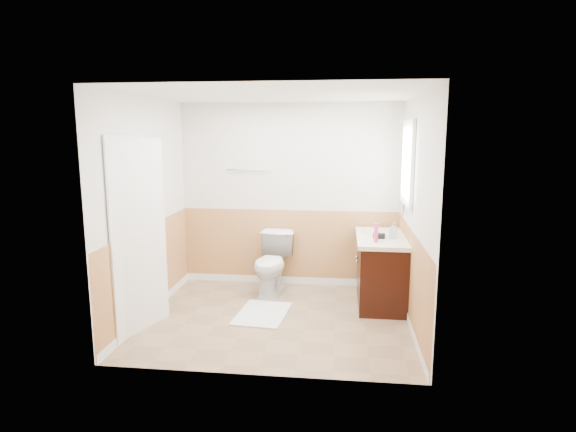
# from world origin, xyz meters

# --- Properties ---
(floor) EXTENTS (3.00, 3.00, 0.00)m
(floor) POSITION_xyz_m (0.00, 0.00, 0.00)
(floor) COLOR #8C7051
(floor) RESTS_ON ground
(ceiling) EXTENTS (3.00, 3.00, 0.00)m
(ceiling) POSITION_xyz_m (0.00, 0.00, 2.50)
(ceiling) COLOR white
(ceiling) RESTS_ON floor
(wall_back) EXTENTS (3.00, 0.00, 3.00)m
(wall_back) POSITION_xyz_m (0.00, 1.30, 1.25)
(wall_back) COLOR silver
(wall_back) RESTS_ON floor
(wall_front) EXTENTS (3.00, 0.00, 3.00)m
(wall_front) POSITION_xyz_m (0.00, -1.30, 1.25)
(wall_front) COLOR silver
(wall_front) RESTS_ON floor
(wall_left) EXTENTS (0.00, 3.00, 3.00)m
(wall_left) POSITION_xyz_m (-1.50, 0.00, 1.25)
(wall_left) COLOR silver
(wall_left) RESTS_ON floor
(wall_right) EXTENTS (0.00, 3.00, 3.00)m
(wall_right) POSITION_xyz_m (1.50, 0.00, 1.25)
(wall_right) COLOR silver
(wall_right) RESTS_ON floor
(wainscot_back) EXTENTS (3.00, 0.00, 3.00)m
(wainscot_back) POSITION_xyz_m (0.00, 1.29, 0.50)
(wainscot_back) COLOR tan
(wainscot_back) RESTS_ON floor
(wainscot_front) EXTENTS (3.00, 0.00, 3.00)m
(wainscot_front) POSITION_xyz_m (0.00, -1.29, 0.50)
(wainscot_front) COLOR tan
(wainscot_front) RESTS_ON floor
(wainscot_left) EXTENTS (0.00, 2.60, 2.60)m
(wainscot_left) POSITION_xyz_m (-1.49, 0.00, 0.50)
(wainscot_left) COLOR tan
(wainscot_left) RESTS_ON floor
(wainscot_right) EXTENTS (0.00, 2.60, 2.60)m
(wainscot_right) POSITION_xyz_m (1.49, 0.00, 0.50)
(wainscot_right) COLOR tan
(wainscot_right) RESTS_ON floor
(toilet) EXTENTS (0.52, 0.82, 0.80)m
(toilet) POSITION_xyz_m (-0.18, 0.86, 0.40)
(toilet) COLOR white
(toilet) RESTS_ON floor
(bath_mat) EXTENTS (0.63, 0.85, 0.02)m
(bath_mat) POSITION_xyz_m (-0.18, 0.09, 0.01)
(bath_mat) COLOR white
(bath_mat) RESTS_ON floor
(vanity_cabinet) EXTENTS (0.55, 1.10, 0.80)m
(vanity_cabinet) POSITION_xyz_m (1.21, 0.65, 0.40)
(vanity_cabinet) COLOR black
(vanity_cabinet) RESTS_ON floor
(vanity_knob_left) EXTENTS (0.03, 0.03, 0.03)m
(vanity_knob_left) POSITION_xyz_m (0.91, 0.55, 0.55)
(vanity_knob_left) COLOR #B4B4BB
(vanity_knob_left) RESTS_ON vanity_cabinet
(vanity_knob_right) EXTENTS (0.03, 0.03, 0.03)m
(vanity_knob_right) POSITION_xyz_m (0.91, 0.75, 0.55)
(vanity_knob_right) COLOR #BBBAC1
(vanity_knob_right) RESTS_ON vanity_cabinet
(countertop) EXTENTS (0.60, 1.15, 0.05)m
(countertop) POSITION_xyz_m (1.20, 0.65, 0.83)
(countertop) COLOR white
(countertop) RESTS_ON vanity_cabinet
(sink_basin) EXTENTS (0.36, 0.36, 0.02)m
(sink_basin) POSITION_xyz_m (1.21, 0.80, 0.86)
(sink_basin) COLOR white
(sink_basin) RESTS_ON countertop
(faucet) EXTENTS (0.02, 0.02, 0.14)m
(faucet) POSITION_xyz_m (1.39, 0.80, 0.92)
(faucet) COLOR silver
(faucet) RESTS_ON countertop
(lotion_bottle) EXTENTS (0.05, 0.05, 0.22)m
(lotion_bottle) POSITION_xyz_m (1.11, 0.32, 0.96)
(lotion_bottle) COLOR #DC3974
(lotion_bottle) RESTS_ON countertop
(soap_dispenser) EXTENTS (0.09, 0.10, 0.19)m
(soap_dispenser) POSITION_xyz_m (1.33, 0.56, 0.95)
(soap_dispenser) COLOR #9CA7B0
(soap_dispenser) RESTS_ON countertop
(hair_dryer_body) EXTENTS (0.14, 0.07, 0.07)m
(hair_dryer_body) POSITION_xyz_m (1.16, 0.52, 0.89)
(hair_dryer_body) COLOR black
(hair_dryer_body) RESTS_ON countertop
(hair_dryer_handle) EXTENTS (0.03, 0.03, 0.07)m
(hair_dryer_handle) POSITION_xyz_m (1.13, 0.53, 0.86)
(hair_dryer_handle) COLOR black
(hair_dryer_handle) RESTS_ON countertop
(mirror_panel) EXTENTS (0.02, 0.35, 0.90)m
(mirror_panel) POSITION_xyz_m (1.48, 1.10, 1.55)
(mirror_panel) COLOR silver
(mirror_panel) RESTS_ON wall_right
(window_frame) EXTENTS (0.04, 0.80, 1.00)m
(window_frame) POSITION_xyz_m (1.47, 0.59, 1.75)
(window_frame) COLOR white
(window_frame) RESTS_ON wall_right
(window_glass) EXTENTS (0.01, 0.70, 0.90)m
(window_glass) POSITION_xyz_m (1.49, 0.59, 1.75)
(window_glass) COLOR white
(window_glass) RESTS_ON wall_right
(door) EXTENTS (0.29, 0.78, 2.04)m
(door) POSITION_xyz_m (-1.40, -0.45, 1.02)
(door) COLOR white
(door) RESTS_ON wall_left
(door_frame) EXTENTS (0.02, 0.92, 2.10)m
(door_frame) POSITION_xyz_m (-1.48, -0.45, 1.03)
(door_frame) COLOR white
(door_frame) RESTS_ON wall_left
(door_knob) EXTENTS (0.06, 0.06, 0.06)m
(door_knob) POSITION_xyz_m (-1.34, -0.12, 0.95)
(door_knob) COLOR silver
(door_knob) RESTS_ON door
(towel_bar) EXTENTS (0.62, 0.02, 0.02)m
(towel_bar) POSITION_xyz_m (-0.55, 1.25, 1.60)
(towel_bar) COLOR silver
(towel_bar) RESTS_ON wall_back
(tp_holder_bar) EXTENTS (0.14, 0.02, 0.02)m
(tp_holder_bar) POSITION_xyz_m (-0.10, 1.23, 0.70)
(tp_holder_bar) COLOR silver
(tp_holder_bar) RESTS_ON wall_back
(tp_roll) EXTENTS (0.10, 0.11, 0.11)m
(tp_roll) POSITION_xyz_m (-0.10, 1.23, 0.70)
(tp_roll) COLOR white
(tp_roll) RESTS_ON tp_holder_bar
(tp_sheet) EXTENTS (0.10, 0.01, 0.16)m
(tp_sheet) POSITION_xyz_m (-0.10, 1.23, 0.59)
(tp_sheet) COLOR white
(tp_sheet) RESTS_ON tp_roll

